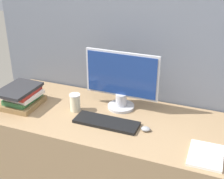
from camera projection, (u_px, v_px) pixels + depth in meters
name	position (u px, v px, depth m)	size (l,w,h in m)	color
cubicle_panel_rear	(126.00, 81.00, 2.36)	(2.09, 0.04, 1.73)	slate
desk	(108.00, 162.00, 2.25)	(1.69, 0.69, 0.76)	#937551
monitor	(121.00, 82.00, 2.12)	(0.52, 0.19, 0.41)	#B7B7BC
keyboard	(106.00, 122.00, 2.00)	(0.42, 0.14, 0.02)	black
mouse	(146.00, 129.00, 1.93)	(0.06, 0.05, 0.03)	gray
coffee_cup	(75.00, 102.00, 2.14)	(0.07, 0.07, 0.12)	beige
book_stack	(22.00, 97.00, 2.20)	(0.25, 0.30, 0.14)	olive
paper_pile	(206.00, 155.00, 1.70)	(0.19, 0.24, 0.02)	white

